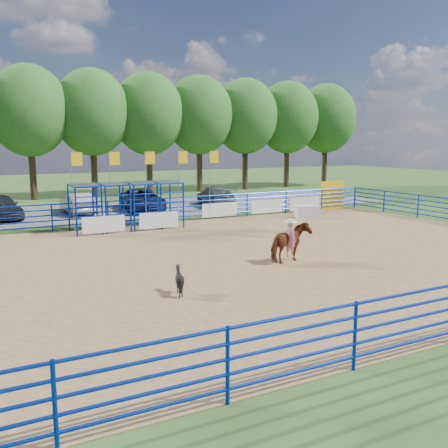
{
  "coord_description": "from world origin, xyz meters",
  "views": [
    {
      "loc": [
        -9.96,
        -17.49,
        4.76
      ],
      "look_at": [
        -0.35,
        1.0,
        1.3
      ],
      "focal_mm": 40.0,
      "sensor_mm": 36.0,
      "label": 1
    }
  ],
  "objects_px": {
    "announcer_table": "(307,212)",
    "car_b": "(77,203)",
    "car_a": "(0,207)",
    "car_c": "(142,200)",
    "calf": "(179,280)",
    "horse_and_rider": "(290,240)",
    "car_d": "(216,196)"
  },
  "relations": [
    {
      "from": "horse_and_rider",
      "to": "car_b",
      "type": "bearing_deg",
      "value": 104.87
    },
    {
      "from": "car_c",
      "to": "horse_and_rider",
      "type": "bearing_deg",
      "value": -81.18
    },
    {
      "from": "car_a",
      "to": "horse_and_rider",
      "type": "bearing_deg",
      "value": -73.94
    },
    {
      "from": "horse_and_rider",
      "to": "car_a",
      "type": "relative_size",
      "value": 0.53
    },
    {
      "from": "car_b",
      "to": "car_c",
      "type": "bearing_deg",
      "value": 168.82
    },
    {
      "from": "announcer_table",
      "to": "car_a",
      "type": "distance_m",
      "value": 19.07
    },
    {
      "from": "calf",
      "to": "car_c",
      "type": "height_order",
      "value": "car_c"
    },
    {
      "from": "announcer_table",
      "to": "car_b",
      "type": "relative_size",
      "value": 0.35
    },
    {
      "from": "car_a",
      "to": "car_d",
      "type": "bearing_deg",
      "value": -13.82
    },
    {
      "from": "horse_and_rider",
      "to": "car_d",
      "type": "xyz_separation_m",
      "value": [
        5.28,
        17.12,
        -0.14
      ]
    },
    {
      "from": "horse_and_rider",
      "to": "car_a",
      "type": "bearing_deg",
      "value": 118.28
    },
    {
      "from": "car_a",
      "to": "car_c",
      "type": "relative_size",
      "value": 0.84
    },
    {
      "from": "car_b",
      "to": "car_d",
      "type": "xyz_separation_m",
      "value": [
        9.98,
        -0.59,
        0.05
      ]
    },
    {
      "from": "car_c",
      "to": "calf",
      "type": "bearing_deg",
      "value": -97.6
    },
    {
      "from": "horse_and_rider",
      "to": "calf",
      "type": "relative_size",
      "value": 2.73
    },
    {
      "from": "announcer_table",
      "to": "car_b",
      "type": "height_order",
      "value": "car_b"
    },
    {
      "from": "car_b",
      "to": "car_d",
      "type": "height_order",
      "value": "car_d"
    },
    {
      "from": "car_b",
      "to": "car_d",
      "type": "relative_size",
      "value": 0.82
    },
    {
      "from": "car_b",
      "to": "calf",
      "type": "bearing_deg",
      "value": 84.95
    },
    {
      "from": "car_b",
      "to": "announcer_table",
      "type": "bearing_deg",
      "value": 142.29
    },
    {
      "from": "car_a",
      "to": "car_c",
      "type": "bearing_deg",
      "value": -15.12
    },
    {
      "from": "calf",
      "to": "car_b",
      "type": "relative_size",
      "value": 0.21
    },
    {
      "from": "horse_and_rider",
      "to": "car_c",
      "type": "height_order",
      "value": "horse_and_rider"
    },
    {
      "from": "announcer_table",
      "to": "car_d",
      "type": "relative_size",
      "value": 0.29
    },
    {
      "from": "announcer_table",
      "to": "car_c",
      "type": "xyz_separation_m",
      "value": [
        -8.1,
        8.01,
        0.35
      ]
    },
    {
      "from": "announcer_table",
      "to": "car_b",
      "type": "bearing_deg",
      "value": 145.04
    },
    {
      "from": "car_a",
      "to": "calf",
      "type": "bearing_deg",
      "value": -90.71
    },
    {
      "from": "calf",
      "to": "car_b",
      "type": "bearing_deg",
      "value": -34.02
    },
    {
      "from": "horse_and_rider",
      "to": "car_b",
      "type": "relative_size",
      "value": 0.58
    },
    {
      "from": "horse_and_rider",
      "to": "car_b",
      "type": "distance_m",
      "value": 18.33
    },
    {
      "from": "car_b",
      "to": "car_c",
      "type": "relative_size",
      "value": 0.78
    },
    {
      "from": "car_a",
      "to": "car_b",
      "type": "xyz_separation_m",
      "value": [
        4.73,
        0.18,
        -0.08
      ]
    }
  ]
}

